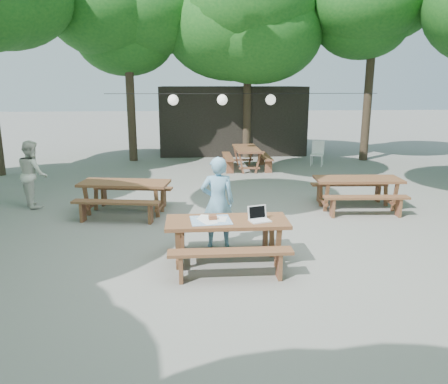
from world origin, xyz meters
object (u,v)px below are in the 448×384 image
object	(u,v)px
woman	(218,203)
second_person	(33,174)
plastic_chair	(317,159)
picnic_table_nw	(125,197)
main_picnic_table	(227,241)

from	to	relation	value
woman	second_person	distance (m)	5.26
second_person	plastic_chair	xyz separation A→B (m)	(8.38, 4.84, -0.55)
picnic_table_nw	plastic_chair	world-z (taller)	plastic_chair
main_picnic_table	plastic_chair	size ratio (longest dim) A/B	2.22
main_picnic_table	plastic_chair	xyz separation A→B (m)	(3.99, 8.66, -0.13)
picnic_table_nw	second_person	world-z (taller)	second_person
main_picnic_table	second_person	distance (m)	5.84
main_picnic_table	picnic_table_nw	size ratio (longest dim) A/B	0.94
woman	plastic_chair	size ratio (longest dim) A/B	1.86
main_picnic_table	second_person	xyz separation A→B (m)	(-4.40, 3.82, 0.42)
main_picnic_table	second_person	world-z (taller)	second_person
plastic_chair	main_picnic_table	bearing A→B (deg)	-91.56
picnic_table_nw	plastic_chair	bearing A→B (deg)	52.05
main_picnic_table	picnic_table_nw	distance (m)	3.67
second_person	plastic_chair	distance (m)	9.69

